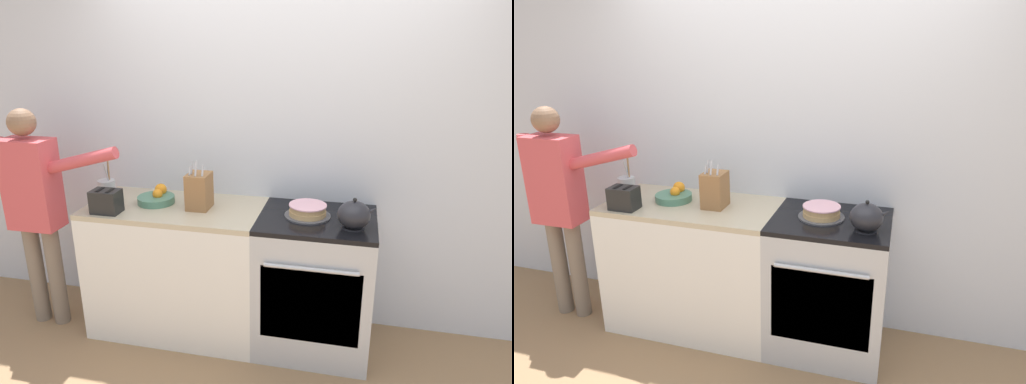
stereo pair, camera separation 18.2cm
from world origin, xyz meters
The scene contains 11 objects.
ground_plane centered at (0.00, 0.00, 0.00)m, with size 16.00×16.00×0.00m, color #93704C.
wall_back centered at (0.00, 0.64, 1.30)m, with size 8.00×0.04×2.60m.
counter_cabinet centered at (-0.66, 0.31, 0.46)m, with size 1.17×0.62×0.93m.
stove_range centered at (0.29, 0.31, 0.46)m, with size 0.74×0.65×0.93m.
layer_cake centered at (0.23, 0.31, 0.96)m, with size 0.29×0.29×0.08m.
tea_kettle centered at (0.52, 0.19, 1.01)m, with size 0.24×0.19×0.19m.
knife_block centered at (-0.49, 0.31, 1.05)m, with size 0.14×0.17×0.33m.
utensil_crock centered at (-1.16, 0.31, 1.01)m, with size 0.12×0.12×0.31m.
fruit_bowl centered at (-0.81, 0.35, 0.96)m, with size 0.25×0.25×0.11m.
toaster centered at (-1.04, 0.10, 1.00)m, with size 0.20×0.13×0.15m.
person_baker centered at (-1.61, 0.15, 0.93)m, with size 0.91×0.20×1.57m.
Camera 1 is at (0.50, -2.38, 2.00)m, focal length 32.00 mm.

